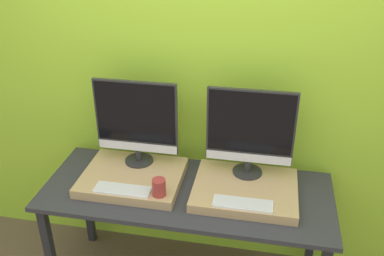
{
  "coord_description": "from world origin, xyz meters",
  "views": [
    {
      "loc": [
        0.43,
        -1.73,
        2.35
      ],
      "look_at": [
        0.0,
        0.52,
        1.13
      ],
      "focal_mm": 40.0,
      "sensor_mm": 36.0,
      "label": 1
    }
  ],
  "objects_px": {
    "monitor_left": "(136,120)",
    "keyboard_left": "(123,189)",
    "keyboard_right": "(243,204)",
    "monitor_right": "(250,130)",
    "mug": "(159,187)"
  },
  "relations": [
    {
      "from": "keyboard_right",
      "to": "monitor_right",
      "type": "bearing_deg",
      "value": 90.0
    },
    {
      "from": "keyboard_left",
      "to": "monitor_right",
      "type": "distance_m",
      "value": 0.83
    },
    {
      "from": "keyboard_left",
      "to": "keyboard_right",
      "type": "distance_m",
      "value": 0.7
    },
    {
      "from": "monitor_left",
      "to": "keyboard_left",
      "type": "relative_size",
      "value": 1.68
    },
    {
      "from": "keyboard_left",
      "to": "mug",
      "type": "xyz_separation_m",
      "value": [
        0.22,
        0.0,
        0.04
      ]
    },
    {
      "from": "keyboard_left",
      "to": "monitor_right",
      "type": "relative_size",
      "value": 0.6
    },
    {
      "from": "monitor_left",
      "to": "keyboard_left",
      "type": "height_order",
      "value": "monitor_left"
    },
    {
      "from": "keyboard_right",
      "to": "monitor_left",
      "type": "bearing_deg",
      "value": 155.2
    },
    {
      "from": "monitor_right",
      "to": "keyboard_right",
      "type": "xyz_separation_m",
      "value": [
        0.0,
        -0.32,
        -0.29
      ]
    },
    {
      "from": "mug",
      "to": "monitor_right",
      "type": "relative_size",
      "value": 0.19
    },
    {
      "from": "monitor_left",
      "to": "keyboard_right",
      "type": "relative_size",
      "value": 1.68
    },
    {
      "from": "monitor_right",
      "to": "keyboard_right",
      "type": "relative_size",
      "value": 1.68
    },
    {
      "from": "mug",
      "to": "keyboard_right",
      "type": "bearing_deg",
      "value": 0.0
    },
    {
      "from": "keyboard_left",
      "to": "keyboard_right",
      "type": "height_order",
      "value": "same"
    },
    {
      "from": "mug",
      "to": "keyboard_right",
      "type": "xyz_separation_m",
      "value": [
        0.48,
        0.0,
        -0.04
      ]
    }
  ]
}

